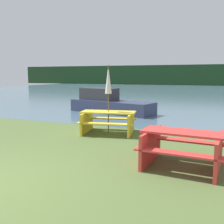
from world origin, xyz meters
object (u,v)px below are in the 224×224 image
(picnic_table_yellow, at_px, (108,120))
(boat, at_px, (108,104))
(umbrella_white, at_px, (108,81))
(picnic_table_red, at_px, (183,146))

(picnic_table_yellow, height_order, boat, boat)
(picnic_table_yellow, distance_m, umbrella_white, 1.34)
(picnic_table_red, xyz_separation_m, picnic_table_yellow, (-2.79, 2.54, -0.02))
(picnic_table_yellow, xyz_separation_m, umbrella_white, (0.00, 0.00, 1.34))
(picnic_table_red, height_order, picnic_table_yellow, picnic_table_red)
(picnic_table_red, distance_m, umbrella_white, 3.99)
(boat, bearing_deg, umbrella_white, -52.89)
(umbrella_white, bearing_deg, picnic_table_yellow, -90.00)
(picnic_table_yellow, bearing_deg, picnic_table_red, -42.38)
(picnic_table_red, relative_size, picnic_table_yellow, 0.88)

